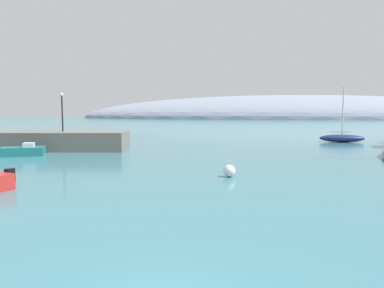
% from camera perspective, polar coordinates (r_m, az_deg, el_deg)
% --- Properties ---
extents(breakwater_rocks, '(18.76, 7.37, 1.99)m').
position_cam_1_polar(breakwater_rocks, '(42.54, -22.48, 0.46)').
color(breakwater_rocks, '#66605B').
rests_on(breakwater_rocks, ground).
extents(distant_ridge, '(252.93, 89.84, 27.00)m').
position_cam_1_polar(distant_ridge, '(222.28, 14.99, 3.92)').
color(distant_ridge, gray).
rests_on(distant_ridge, ground).
extents(sailboat_navy_outer_mooring, '(5.93, 2.45, 7.50)m').
position_cam_1_polar(sailboat_navy_outer_mooring, '(53.39, 22.41, 0.88)').
color(sailboat_navy_outer_mooring, navy).
rests_on(sailboat_navy_outer_mooring, water).
extents(motorboat_teal_foreground, '(4.45, 3.36, 1.22)m').
position_cam_1_polar(motorboat_teal_foreground, '(37.89, -25.03, -1.00)').
color(motorboat_teal_foreground, '#1E6B70').
rests_on(motorboat_teal_foreground, water).
extents(mooring_buoy_white, '(0.78, 0.78, 0.78)m').
position_cam_1_polar(mooring_buoy_white, '(23.49, 5.87, -4.20)').
color(mooring_buoy_white, silver).
rests_on(mooring_buoy_white, water).
extents(harbor_lamp_post, '(0.36, 0.36, 4.17)m').
position_cam_1_polar(harbor_lamp_post, '(42.01, -19.67, 5.37)').
color(harbor_lamp_post, black).
rests_on(harbor_lamp_post, breakwater_rocks).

